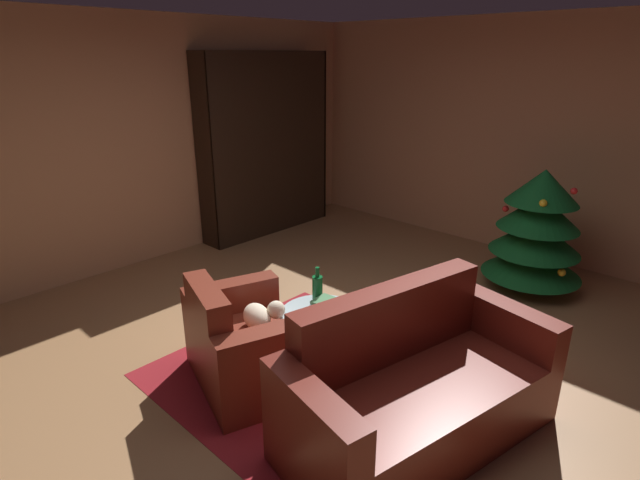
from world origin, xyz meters
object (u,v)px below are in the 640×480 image
(armchair_red, at_px, (246,345))
(bottle_on_table, at_px, (317,289))
(decorated_tree, at_px, (537,230))
(book_stack_on_table, at_px, (327,305))
(couch_red, at_px, (415,392))
(bookshelf_unit, at_px, (274,147))
(coffee_table, at_px, (321,320))

(armchair_red, height_order, bottle_on_table, armchair_red)
(armchair_red, bearing_deg, decorated_tree, 73.86)
(book_stack_on_table, bearing_deg, couch_red, -10.76)
(bookshelf_unit, height_order, book_stack_on_table, bookshelf_unit)
(bookshelf_unit, relative_size, book_stack_on_table, 10.92)
(bookshelf_unit, xyz_separation_m, coffee_table, (2.73, -2.00, -0.68))
(armchair_red, relative_size, book_stack_on_table, 5.41)
(couch_red, height_order, coffee_table, couch_red)
(coffee_table, xyz_separation_m, book_stack_on_table, (-0.00, 0.06, 0.10))
(decorated_tree, bearing_deg, bottle_on_table, -106.23)
(bookshelf_unit, height_order, decorated_tree, bookshelf_unit)
(bottle_on_table, bearing_deg, couch_red, -11.53)
(bottle_on_table, relative_size, decorated_tree, 0.24)
(coffee_table, relative_size, book_stack_on_table, 2.90)
(bookshelf_unit, height_order, couch_red, bookshelf_unit)
(couch_red, xyz_separation_m, decorated_tree, (-0.32, 2.60, 0.30))
(couch_red, relative_size, coffee_table, 3.06)
(armchair_red, distance_m, bottle_on_table, 0.66)
(bookshelf_unit, xyz_separation_m, decorated_tree, (3.29, 0.49, -0.48))
(decorated_tree, bearing_deg, armchair_red, -106.14)
(couch_red, distance_m, decorated_tree, 2.64)
(bookshelf_unit, xyz_separation_m, armchair_red, (2.43, -2.47, -0.81))
(book_stack_on_table, xyz_separation_m, decorated_tree, (0.57, 2.43, 0.10))
(armchair_red, bearing_deg, bottle_on_table, 74.26)
(coffee_table, bearing_deg, armchair_red, -122.07)
(coffee_table, bearing_deg, bottle_on_table, 143.53)
(couch_red, height_order, decorated_tree, decorated_tree)
(book_stack_on_table, bearing_deg, bookshelf_unit, 144.54)
(armchair_red, xyz_separation_m, bottle_on_table, (0.16, 0.57, 0.30))
(bookshelf_unit, bearing_deg, armchair_red, -45.39)
(book_stack_on_table, height_order, decorated_tree, decorated_tree)
(book_stack_on_table, xyz_separation_m, bottle_on_table, (-0.13, 0.04, 0.07))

